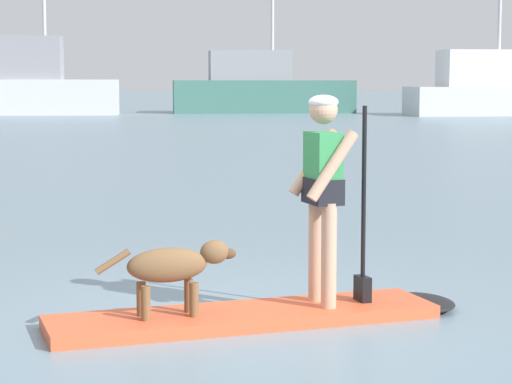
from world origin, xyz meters
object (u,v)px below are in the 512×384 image
Objects in this scene: moored_boat_center at (260,89)px; moored_boat_far_starboard at (486,91)px; moored_boat_far_port at (35,85)px; paddleboard at (271,314)px; person_paddler at (325,184)px; dog at (174,267)px.

moored_boat_far_starboard is at bearing -14.47° from moored_boat_center.
moored_boat_center reaches higher than moored_boat_far_port.
person_paddler is (0.40, 0.18, 1.00)m from paddleboard.
moored_boat_far_port is 25.24m from moored_boat_far_starboard.
person_paddler is 49.64m from moored_boat_far_port.
moored_boat_center is (-5.23, 51.51, 0.38)m from person_paddler.
person_paddler is 0.16× the size of moored_boat_far_starboard.
moored_boat_far_port is at bearing -157.59° from moored_boat_center.
moored_boat_far_starboard is at bearing 80.95° from person_paddler.
moored_boat_center is (12.28, 5.06, -0.22)m from moored_boat_far_port.
moored_boat_far_starboard reaches higher than paddleboard.
moored_boat_far_port reaches higher than dog.
moored_boat_far_starboard is (8.07, 48.36, 1.31)m from paddleboard.
moored_boat_center is 1.10× the size of moored_boat_far_starboard.
moored_boat_center is 13.33m from moored_boat_far_starboard.
moored_boat_far_starboard is (12.90, -3.33, -0.07)m from moored_boat_center.
moored_boat_far_port reaches higher than person_paddler.
dog is 0.09× the size of moored_boat_center.
moored_boat_far_port reaches higher than paddleboard.
person_paddler is 1.63× the size of dog.
paddleboard is at bearing 24.26° from dog.
dog is at bearing -100.22° from moored_boat_far_starboard.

